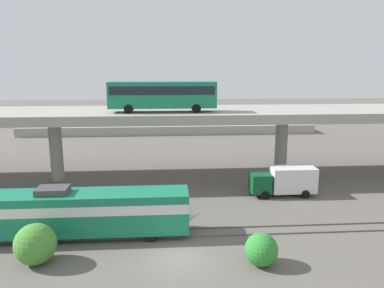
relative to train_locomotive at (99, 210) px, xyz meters
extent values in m
plane|color=#605B54|center=(6.02, -4.00, -2.19)|extent=(260.00, 260.00, 0.00)
cube|color=#59544C|center=(6.02, -0.75, -2.13)|extent=(110.00, 0.12, 0.12)
cube|color=#59544C|center=(6.02, 0.75, -2.13)|extent=(110.00, 0.12, 0.12)
cube|color=#197A56|center=(-0.79, 0.00, -0.11)|extent=(15.76, 3.00, 3.20)
cube|color=silver|center=(-0.79, 0.00, 0.46)|extent=(15.76, 3.04, 0.77)
cone|color=silver|center=(7.09, 0.00, -0.43)|extent=(2.15, 2.85, 2.85)
cube|color=black|center=(5.48, 0.00, 0.78)|extent=(2.15, 2.70, 1.02)
cube|color=#3F3F42|center=(-3.47, 0.00, 1.74)|extent=(2.40, 1.80, 0.50)
cylinder|color=black|center=(4.14, 1.35, -1.71)|extent=(0.96, 0.18, 0.96)
cylinder|color=black|center=(4.14, -1.35, -1.71)|extent=(0.96, 0.18, 0.96)
cylinder|color=black|center=(-5.71, 1.35, -1.71)|extent=(0.96, 0.18, 0.96)
cylinder|color=black|center=(-5.71, -1.35, -1.71)|extent=(0.96, 0.18, 0.96)
cube|color=#9E998E|center=(6.02, 16.00, 5.57)|extent=(96.00, 10.92, 1.08)
cylinder|color=#9E998E|center=(-7.58, 16.00, 1.42)|extent=(1.50, 1.50, 7.22)
cylinder|color=#9E998E|center=(19.62, 16.00, 1.42)|extent=(1.50, 1.50, 7.22)
cube|color=#197A56|center=(5.10, 14.00, 8.06)|extent=(12.00, 2.55, 2.90)
cube|color=black|center=(5.10, 14.00, 8.59)|extent=(11.52, 2.59, 0.93)
cube|color=black|center=(11.05, 14.00, 8.41)|extent=(0.08, 2.30, 1.74)
cylinder|color=black|center=(8.82, 15.21, 6.61)|extent=(1.00, 0.26, 1.00)
cylinder|color=black|center=(8.82, 12.78, 6.61)|extent=(1.00, 0.26, 1.00)
cylinder|color=black|center=(1.38, 15.21, 6.61)|extent=(1.00, 0.26, 1.00)
cylinder|color=black|center=(1.38, 12.78, 6.61)|extent=(1.00, 0.26, 1.00)
cube|color=#0C4C26|center=(15.17, 8.53, -0.75)|extent=(2.00, 2.30, 2.00)
cube|color=silver|center=(18.67, 8.53, -0.45)|extent=(4.60, 2.30, 2.60)
cylinder|color=black|center=(15.47, 7.44, -1.75)|extent=(0.88, 0.28, 0.88)
cylinder|color=black|center=(15.47, 9.62, -1.75)|extent=(0.88, 0.28, 0.88)
cylinder|color=black|center=(19.68, 7.44, -1.75)|extent=(0.88, 0.28, 0.88)
cylinder|color=black|center=(19.68, 9.62, -1.75)|extent=(0.88, 0.28, 0.88)
cube|color=#9E998E|center=(6.02, 51.00, -1.31)|extent=(58.64, 13.55, 1.77)
cube|color=#0C4C26|center=(-17.68, 53.25, 0.24)|extent=(4.61, 1.75, 0.70)
cube|color=#1E232B|center=(-17.91, 53.25, 0.83)|extent=(2.03, 1.54, 0.48)
cylinder|color=black|center=(-16.25, 54.08, -0.11)|extent=(0.64, 0.20, 0.64)
cylinder|color=black|center=(-16.25, 52.42, -0.11)|extent=(0.64, 0.20, 0.64)
cylinder|color=black|center=(-19.11, 54.08, -0.11)|extent=(0.64, 0.20, 0.64)
cylinder|color=black|center=(-19.11, 52.42, -0.11)|extent=(0.64, 0.20, 0.64)
cube|color=maroon|center=(24.83, 51.14, 0.24)|extent=(4.48, 1.70, 0.70)
cube|color=#1E232B|center=(24.61, 51.14, 0.83)|extent=(1.97, 1.50, 0.48)
cylinder|color=black|center=(26.22, 51.95, -0.11)|extent=(0.64, 0.20, 0.64)
cylinder|color=black|center=(26.22, 50.34, -0.11)|extent=(0.64, 0.20, 0.64)
cylinder|color=black|center=(23.45, 51.95, -0.11)|extent=(0.64, 0.20, 0.64)
cylinder|color=black|center=(23.45, 50.34, -0.11)|extent=(0.64, 0.20, 0.64)
cube|color=#9E998C|center=(-4.80, 51.63, 0.24)|extent=(4.53, 1.80, 0.70)
cube|color=#1E232B|center=(-5.03, 51.63, 0.83)|extent=(1.99, 1.59, 0.48)
cylinder|color=black|center=(-3.39, 52.49, -0.11)|extent=(0.64, 0.20, 0.64)
cylinder|color=black|center=(-3.39, 50.77, -0.11)|extent=(0.64, 0.20, 0.64)
cylinder|color=black|center=(-6.21, 52.49, -0.11)|extent=(0.64, 0.20, 0.64)
cylinder|color=black|center=(-6.21, 50.77, -0.11)|extent=(0.64, 0.20, 0.64)
cube|color=navy|center=(26.05, 54.27, 0.24)|extent=(4.10, 1.88, 0.70)
cube|color=#1E232B|center=(25.85, 54.27, 0.83)|extent=(1.80, 1.65, 0.48)
cylinder|color=black|center=(27.32, 55.16, -0.11)|extent=(0.64, 0.20, 0.64)
cylinder|color=black|center=(27.32, 53.38, -0.11)|extent=(0.64, 0.20, 0.64)
cylinder|color=black|center=(24.78, 55.16, -0.11)|extent=(0.64, 0.20, 0.64)
cylinder|color=black|center=(24.78, 53.38, -0.11)|extent=(0.64, 0.20, 0.64)
cube|color=black|center=(-9.50, 53.69, 0.24)|extent=(4.46, 1.71, 0.70)
cube|color=#1E232B|center=(-9.72, 53.69, 0.83)|extent=(1.96, 1.51, 0.48)
cylinder|color=black|center=(-8.12, 54.50, -0.11)|extent=(0.64, 0.20, 0.64)
cylinder|color=black|center=(-8.12, 52.88, -0.11)|extent=(0.64, 0.20, 0.64)
cylinder|color=black|center=(-10.88, 54.50, -0.11)|extent=(0.64, 0.20, 0.64)
cylinder|color=black|center=(-10.88, 52.88, -0.11)|extent=(0.64, 0.20, 0.64)
cube|color=black|center=(1.03, 50.40, 0.24)|extent=(4.41, 1.82, 0.70)
cube|color=#1E232B|center=(0.81, 50.40, 0.83)|extent=(1.94, 1.60, 0.48)
cylinder|color=black|center=(2.39, 51.27, -0.11)|extent=(0.64, 0.20, 0.64)
cylinder|color=black|center=(2.39, 49.53, -0.11)|extent=(0.64, 0.20, 0.64)
cylinder|color=black|center=(-0.34, 51.27, -0.11)|extent=(0.64, 0.20, 0.64)
cylinder|color=black|center=(-0.34, 49.53, -0.11)|extent=(0.64, 0.20, 0.64)
cube|color=#385B7A|center=(6.02, 74.00, -2.19)|extent=(140.00, 36.00, 0.01)
sphere|color=#458A33|center=(-3.69, -4.04, -0.76)|extent=(2.86, 2.86, 2.86)
sphere|color=#2E8830|center=(11.76, -5.40, -1.05)|extent=(2.29, 2.29, 2.29)
camera|label=1|loc=(5.29, -28.80, 11.24)|focal=35.43mm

